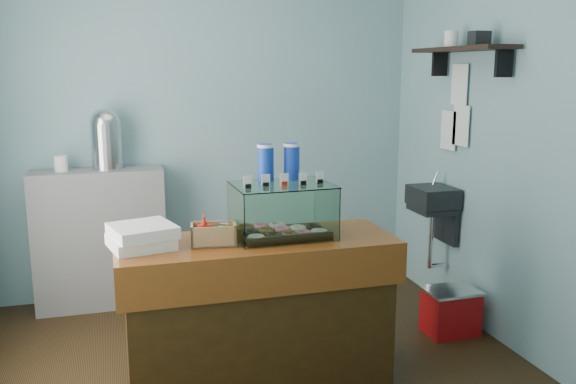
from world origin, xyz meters
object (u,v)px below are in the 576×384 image
object	(u,v)px
counter	(258,312)
coffee_urn	(106,137)
display_case	(281,206)
red_cooler	(450,311)

from	to	relation	value
counter	coffee_urn	xyz separation A→B (m)	(-0.81, 1.58, 0.89)
counter	coffee_urn	bearing A→B (deg)	117.18
display_case	coffee_urn	xyz separation A→B (m)	(-0.97, 1.51, 0.28)
counter	display_case	xyz separation A→B (m)	(0.16, 0.07, 0.61)
red_cooler	counter	bearing A→B (deg)	-168.72
display_case	red_cooler	world-z (taller)	display_case
red_cooler	display_case	bearing A→B (deg)	-170.16
display_case	coffee_urn	world-z (taller)	coffee_urn
display_case	coffee_urn	size ratio (longest dim) A/B	1.23
coffee_urn	red_cooler	xyz separation A→B (m)	(2.30, -1.26, -1.18)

